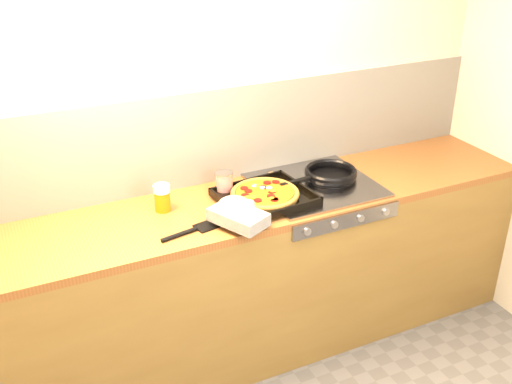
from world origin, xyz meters
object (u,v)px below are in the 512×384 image
frying_pan (330,174)px  tomato_can (224,184)px  pizza_on_tray (257,200)px  juice_glass (162,198)px

frying_pan → tomato_can: 0.57m
pizza_on_tray → juice_glass: 0.45m
pizza_on_tray → juice_glass: bearing=157.0°
pizza_on_tray → tomato_can: bearing=112.0°
frying_pan → juice_glass: juice_glass is taller
frying_pan → juice_glass: bearing=176.0°
tomato_can → juice_glass: bearing=-175.0°
tomato_can → juice_glass: (-0.33, -0.03, 0.01)m
pizza_on_tray → frying_pan: pizza_on_tray is taller
pizza_on_tray → frying_pan: bearing=13.3°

